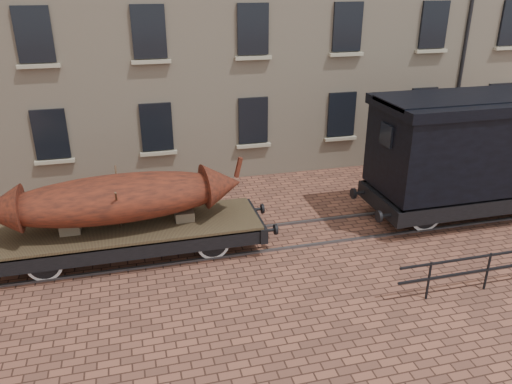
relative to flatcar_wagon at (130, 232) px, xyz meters
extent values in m
plane|color=brown|center=(3.68, 0.00, -0.74)|extent=(90.00, 90.00, 0.00)
cube|color=black|center=(-2.32, 4.96, 1.46)|extent=(1.10, 0.12, 1.70)
cube|color=tan|center=(-2.32, 4.90, 0.51)|extent=(1.30, 0.18, 0.12)
cube|color=black|center=(1.18, 4.96, 1.46)|extent=(1.10, 0.12, 1.70)
cube|color=tan|center=(1.18, 4.90, 0.51)|extent=(1.30, 0.18, 0.12)
cube|color=black|center=(4.68, 4.96, 1.46)|extent=(1.10, 0.12, 1.70)
cube|color=tan|center=(4.68, 4.90, 0.51)|extent=(1.30, 0.18, 0.12)
cube|color=black|center=(8.18, 4.96, 1.46)|extent=(1.10, 0.12, 1.70)
cube|color=tan|center=(8.18, 4.90, 0.51)|extent=(1.30, 0.18, 0.12)
cube|color=black|center=(11.68, 4.96, 1.46)|extent=(1.10, 0.12, 1.70)
cube|color=tan|center=(11.68, 4.90, 0.51)|extent=(1.30, 0.18, 0.12)
cube|color=black|center=(15.18, 4.96, 1.46)|extent=(1.10, 0.12, 1.70)
cube|color=tan|center=(15.18, 4.90, 0.51)|extent=(1.30, 0.18, 0.12)
cube|color=black|center=(-2.32, 4.96, 4.66)|extent=(1.10, 0.12, 1.70)
cube|color=tan|center=(-2.32, 4.90, 3.71)|extent=(1.30, 0.18, 0.12)
cube|color=black|center=(1.18, 4.96, 4.66)|extent=(1.10, 0.12, 1.70)
cube|color=tan|center=(1.18, 4.90, 3.71)|extent=(1.30, 0.18, 0.12)
cube|color=black|center=(4.68, 4.96, 4.66)|extent=(1.10, 0.12, 1.70)
cube|color=tan|center=(4.68, 4.90, 3.71)|extent=(1.30, 0.18, 0.12)
cube|color=black|center=(8.18, 4.96, 4.66)|extent=(1.10, 0.12, 1.70)
cube|color=tan|center=(8.18, 4.90, 3.71)|extent=(1.30, 0.18, 0.12)
cube|color=black|center=(11.68, 4.96, 4.66)|extent=(1.10, 0.12, 1.70)
cube|color=tan|center=(11.68, 4.90, 3.71)|extent=(1.30, 0.18, 0.12)
cube|color=tan|center=(15.18, 4.90, 3.71)|extent=(1.30, 0.18, 0.12)
cube|color=#59595E|center=(3.68, -0.72, -0.71)|extent=(30.00, 0.08, 0.06)
cube|color=#59595E|center=(3.68, 0.72, -0.71)|extent=(30.00, 0.08, 0.06)
cylinder|color=black|center=(6.68, -3.80, -0.24)|extent=(0.06, 0.06, 1.00)
cylinder|color=black|center=(8.28, -3.80, -0.24)|extent=(0.06, 0.06, 1.00)
cube|color=#4B3E25|center=(0.00, 0.00, 0.13)|extent=(6.93, 2.03, 0.11)
cube|color=black|center=(0.00, -0.94, -0.09)|extent=(6.93, 0.15, 0.42)
cube|color=black|center=(0.00, 0.94, -0.09)|extent=(6.93, 0.15, 0.42)
cube|color=black|center=(3.47, 0.00, -0.09)|extent=(0.20, 2.13, 0.42)
cylinder|color=black|center=(3.72, -0.69, -0.09)|extent=(0.32, 0.09, 0.09)
cylinder|color=black|center=(3.88, -0.69, -0.09)|extent=(0.07, 0.30, 0.30)
cylinder|color=black|center=(3.72, 0.69, -0.09)|extent=(0.32, 0.09, 0.09)
cylinder|color=black|center=(3.88, 0.69, -0.09)|extent=(0.07, 0.30, 0.30)
cylinder|color=black|center=(-2.13, 0.00, -0.29)|extent=(0.09, 1.76, 0.09)
cylinder|color=silver|center=(-2.13, -0.72, -0.29)|extent=(0.89, 0.06, 0.89)
cylinder|color=black|center=(-2.13, -0.72, -0.29)|extent=(0.73, 0.09, 0.73)
cube|color=black|center=(-2.13, -0.83, -0.07)|extent=(0.83, 0.07, 0.09)
cylinder|color=silver|center=(-2.13, 0.72, -0.29)|extent=(0.89, 0.06, 0.89)
cylinder|color=black|center=(-2.13, 0.72, -0.29)|extent=(0.73, 0.09, 0.73)
cube|color=black|center=(-2.13, 0.83, -0.07)|extent=(0.83, 0.07, 0.09)
cylinder|color=black|center=(2.13, 0.00, -0.29)|extent=(0.09, 1.76, 0.09)
cylinder|color=silver|center=(2.13, -0.72, -0.29)|extent=(0.89, 0.06, 0.89)
cylinder|color=black|center=(2.13, -0.72, -0.29)|extent=(0.73, 0.09, 0.73)
cube|color=black|center=(2.13, -0.83, -0.07)|extent=(0.83, 0.07, 0.09)
cylinder|color=silver|center=(2.13, 0.72, -0.29)|extent=(0.89, 0.06, 0.89)
cylinder|color=black|center=(2.13, 0.72, -0.29)|extent=(0.73, 0.09, 0.73)
cube|color=black|center=(2.13, 0.83, -0.07)|extent=(0.83, 0.07, 0.09)
cube|color=black|center=(0.00, 0.00, -0.23)|extent=(3.70, 0.06, 0.06)
cube|color=brown|center=(-1.48, 0.00, 0.32)|extent=(0.51, 0.46, 0.26)
cube|color=brown|center=(1.48, 0.00, 0.32)|extent=(0.51, 0.46, 0.26)
ellipsoid|color=maroon|center=(-0.21, 0.00, 1.01)|extent=(6.01, 2.15, 1.18)
cone|color=maroon|center=(2.59, 0.15, 1.06)|extent=(1.08, 1.18, 1.12)
cube|color=maroon|center=(3.05, 0.17, 1.50)|extent=(0.24, 0.13, 0.57)
cylinder|color=#473323|center=(-0.21, -0.48, 0.88)|extent=(0.05, 1.01, 1.41)
cylinder|color=#473323|center=(-0.21, 0.48, 0.88)|extent=(0.05, 1.01, 1.41)
cube|color=black|center=(10.59, -1.17, 0.01)|extent=(6.40, 0.17, 0.48)
cube|color=black|center=(10.59, 1.17, 0.01)|extent=(6.40, 0.17, 0.48)
cube|color=black|center=(7.39, 0.00, 0.01)|extent=(0.23, 2.56, 0.48)
cylinder|color=black|center=(6.91, -0.85, 0.01)|extent=(0.09, 0.34, 0.34)
cylinder|color=black|center=(6.91, 0.85, 0.01)|extent=(0.09, 0.34, 0.34)
cylinder|color=black|center=(8.56, 0.00, -0.23)|extent=(0.11, 2.03, 0.11)
cylinder|color=silver|center=(8.56, -0.72, -0.23)|extent=(1.02, 0.07, 1.02)
cylinder|color=black|center=(8.56, -0.72, -0.23)|extent=(0.84, 0.11, 0.84)
cylinder|color=silver|center=(8.56, 0.72, -0.23)|extent=(1.02, 0.07, 1.02)
cylinder|color=black|center=(8.56, 0.72, -0.23)|extent=(0.84, 0.11, 0.84)
cylinder|color=silver|center=(12.61, 0.72, -0.23)|extent=(1.02, 0.07, 1.02)
cylinder|color=black|center=(12.61, 0.72, -0.23)|extent=(0.84, 0.11, 0.84)
cube|color=black|center=(10.59, 0.00, 1.56)|extent=(6.40, 2.56, 2.45)
cube|color=black|center=(10.59, 0.00, 2.93)|extent=(6.59, 2.71, 0.30)
cube|color=black|center=(10.59, 0.00, 3.05)|extent=(6.59, 1.81, 0.13)
cube|color=black|center=(7.37, 0.00, 2.14)|extent=(0.09, 0.64, 0.64)
camera|label=1|loc=(0.28, -12.35, 6.26)|focal=35.00mm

